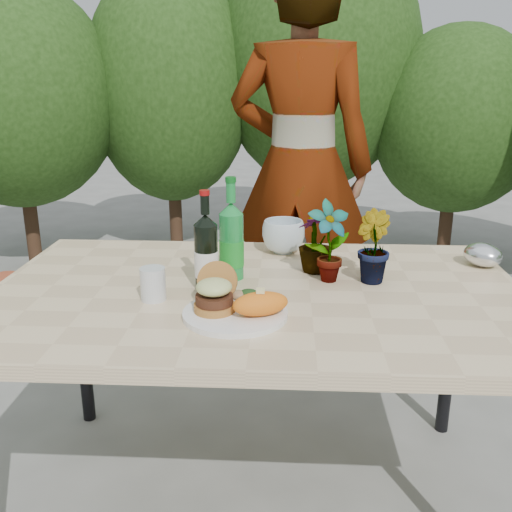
# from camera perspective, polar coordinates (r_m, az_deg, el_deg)

# --- Properties ---
(ground) EXTENTS (80.00, 80.00, 0.00)m
(ground) POSITION_cam_1_polar(r_m,az_deg,el_deg) (2.10, 0.13, -22.85)
(ground) COLOR slate
(ground) RESTS_ON ground
(patio_table) EXTENTS (1.60, 1.00, 0.75)m
(patio_table) POSITION_cam_1_polar(r_m,az_deg,el_deg) (1.73, 0.15, -5.12)
(patio_table) COLOR beige
(patio_table) RESTS_ON ground
(shrub_hedge) EXTENTS (6.89, 5.20, 2.44)m
(shrub_hedge) POSITION_cam_1_polar(r_m,az_deg,el_deg) (3.44, 5.31, 14.99)
(shrub_hedge) COLOR #382316
(shrub_hedge) RESTS_ON ground
(dinner_plate) EXTENTS (0.28, 0.28, 0.01)m
(dinner_plate) POSITION_cam_1_polar(r_m,az_deg,el_deg) (1.52, -2.09, -5.79)
(dinner_plate) COLOR white
(dinner_plate) RESTS_ON patio_table
(burger_stack) EXTENTS (0.11, 0.16, 0.11)m
(burger_stack) POSITION_cam_1_polar(r_m,az_deg,el_deg) (1.52, -4.11, -3.62)
(burger_stack) COLOR #B7722D
(burger_stack) RESTS_ON dinner_plate
(sweet_potato) EXTENTS (0.17, 0.12, 0.06)m
(sweet_potato) POSITION_cam_1_polar(r_m,az_deg,el_deg) (1.48, 0.45, -4.79)
(sweet_potato) COLOR orange
(sweet_potato) RESTS_ON dinner_plate
(grilled_veg) EXTENTS (0.08, 0.05, 0.03)m
(grilled_veg) POSITION_cam_1_polar(r_m,az_deg,el_deg) (1.60, -1.18, -3.82)
(grilled_veg) COLOR olive
(grilled_veg) RESTS_ON dinner_plate
(wine_bottle) EXTENTS (0.07, 0.07, 0.30)m
(wine_bottle) POSITION_cam_1_polar(r_m,az_deg,el_deg) (1.69, -5.00, 0.26)
(wine_bottle) COLOR black
(wine_bottle) RESTS_ON patio_table
(sparkling_water) EXTENTS (0.08, 0.08, 0.32)m
(sparkling_water) POSITION_cam_1_polar(r_m,az_deg,el_deg) (1.77, -2.47, 1.40)
(sparkling_water) COLOR #177F33
(sparkling_water) RESTS_ON patio_table
(plastic_cup) EXTENTS (0.07, 0.07, 0.09)m
(plastic_cup) POSITION_cam_1_polar(r_m,az_deg,el_deg) (1.64, -10.26, -2.76)
(plastic_cup) COLOR silver
(plastic_cup) RESTS_ON patio_table
(seedling_left) EXTENTS (0.16, 0.13, 0.25)m
(seedling_left) POSITION_cam_1_polar(r_m,az_deg,el_deg) (1.75, 7.31, 1.40)
(seedling_left) COLOR #23531C
(seedling_left) RESTS_ON patio_table
(seedling_mid) EXTENTS (0.14, 0.15, 0.22)m
(seedling_mid) POSITION_cam_1_polar(r_m,az_deg,el_deg) (1.78, 11.51, 0.93)
(seedling_mid) COLOR #22561D
(seedling_mid) RESTS_ON patio_table
(seedling_right) EXTENTS (0.16, 0.16, 0.20)m
(seedling_right) POSITION_cam_1_polar(r_m,az_deg,el_deg) (1.84, 5.98, 1.39)
(seedling_right) COLOR #1F541D
(seedling_right) RESTS_ON patio_table
(blue_bowl) EXTENTS (0.19, 0.19, 0.12)m
(blue_bowl) POSITION_cam_1_polar(r_m,az_deg,el_deg) (2.04, 2.75, 1.96)
(blue_bowl) COLOR silver
(blue_bowl) RESTS_ON patio_table
(foil_packet_right) EXTENTS (0.16, 0.17, 0.08)m
(foil_packet_right) POSITION_cam_1_polar(r_m,az_deg,el_deg) (2.05, 21.72, 0.11)
(foil_packet_right) COLOR silver
(foil_packet_right) RESTS_ON patio_table
(person) EXTENTS (0.76, 0.56, 1.89)m
(person) POSITION_cam_1_polar(r_m,az_deg,el_deg) (2.74, 4.49, 8.83)
(person) COLOR #986B4C
(person) RESTS_ON ground
(terracotta_pot) EXTENTS (0.17, 0.17, 0.14)m
(terracotta_pot) POSITION_cam_1_polar(r_m,az_deg,el_deg) (4.01, -23.70, -2.65)
(terracotta_pot) COLOR #C25131
(terracotta_pot) RESTS_ON ground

